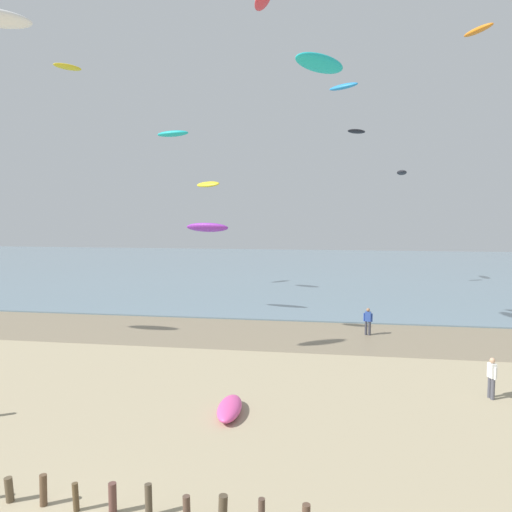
{
  "coord_description": "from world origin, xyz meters",
  "views": [
    {
      "loc": [
        6.39,
        -8.05,
        7.51
      ],
      "look_at": [
        3.31,
        11.55,
        5.83
      ],
      "focal_mm": 34.0,
      "sensor_mm": 36.0,
      "label": 1
    }
  ],
  "objects": [
    {
      "name": "wet_sand_strip",
      "position": [
        0.0,
        21.76,
        0.0
      ],
      "size": [
        120.0,
        7.81,
        0.01
      ],
      "primitive_type": "cube",
      "color": "#84755B",
      "rests_on": "ground"
    },
    {
      "name": "sea",
      "position": [
        0.0,
        60.66,
        0.05
      ],
      "size": [
        160.0,
        70.0,
        0.1
      ],
      "primitive_type": "cube",
      "color": "slate",
      "rests_on": "ground"
    },
    {
      "name": "groyne_near",
      "position": [
        1.33,
        2.86,
        0.38
      ],
      "size": [
        9.83,
        0.35,
        0.83
      ],
      "color": "#4A3E27",
      "rests_on": "ground"
    },
    {
      "name": "person_nearest_camera",
      "position": [
        8.68,
        22.51,
        0.92
      ],
      "size": [
        0.56,
        0.29,
        1.71
      ],
      "color": "#383842",
      "rests_on": "ground"
    },
    {
      "name": "person_by_waterline",
      "position": [
        12.92,
        12.51,
        0.92
      ],
      "size": [
        0.31,
        0.55,
        1.71
      ],
      "color": "#4C4C56",
      "rests_on": "ground"
    },
    {
      "name": "grounded_kite",
      "position": [
        2.66,
        9.28,
        0.25
      ],
      "size": [
        1.06,
        2.52,
        0.49
      ],
      "primitive_type": "ellipsoid",
      "rotation": [
        0.0,
        0.0,
        4.78
      ],
      "color": "#E54C99",
      "rests_on": "ground"
    },
    {
      "name": "kite_aloft_2",
      "position": [
        17.51,
        33.49,
        21.97
      ],
      "size": [
        2.3,
        3.0,
        0.68
      ],
      "primitive_type": "ellipsoid",
      "rotation": [
        -0.26,
        0.0,
        2.09
      ],
      "color": "orange"
    },
    {
      "name": "kite_aloft_4",
      "position": [
        -2.67,
        18.95,
        12.13
      ],
      "size": [
        2.15,
        1.18,
        0.34
      ],
      "primitive_type": "ellipsoid",
      "rotation": [
        -0.03,
        0.0,
        6.02
      ],
      "color": "#19B2B7"
    },
    {
      "name": "kite_aloft_6",
      "position": [
        5.79,
        13.01,
        13.85
      ],
      "size": [
        2.61,
        2.87,
        0.8
      ],
      "primitive_type": "ellipsoid",
      "rotation": [
        -0.44,
        0.0,
        0.88
      ],
      "color": "#19B2B7"
    },
    {
      "name": "kite_aloft_7",
      "position": [
        -17.99,
        34.71,
        21.16
      ],
      "size": [
        2.36,
        2.58,
        0.58
      ],
      "primitive_type": "ellipsoid",
      "rotation": [
        -0.21,
        0.0,
        0.87
      ],
      "color": "yellow"
    },
    {
      "name": "kite_aloft_8",
      "position": [
        13.76,
        46.81,
        12.1
      ],
      "size": [
        1.05,
        3.06,
        0.58
      ],
      "primitive_type": "ellipsoid",
      "rotation": [
        -0.09,
        0.0,
        4.7
      ],
      "color": "black"
    },
    {
      "name": "kite_aloft_9",
      "position": [
        6.97,
        23.61,
        15.55
      ],
      "size": [
        2.13,
        1.81,
        0.54
      ],
      "primitive_type": "ellipsoid",
      "rotation": [
        0.34,
        0.0,
        5.67
      ],
      "color": "#2384D1"
    },
    {
      "name": "kite_aloft_10",
      "position": [
        8.65,
        41.93,
        15.81
      ],
      "size": [
        2.16,
        1.8,
        0.54
      ],
      "primitive_type": "ellipsoid",
      "rotation": [
        -0.34,
        0.0,
        0.6
      ],
      "color": "black"
    },
    {
      "name": "kite_aloft_11",
      "position": [
        -5.34,
        37.1,
        10.42
      ],
      "size": [
        2.94,
        2.22,
        0.82
      ],
      "primitive_type": "ellipsoid",
      "rotation": [
        0.49,
        0.0,
        5.78
      ],
      "color": "yellow"
    },
    {
      "name": "kite_aloft_12",
      "position": [
        -2.97,
        27.61,
        6.58
      ],
      "size": [
        3.73,
        2.1,
        1.0
      ],
      "primitive_type": "ellipsoid",
      "rotation": [
        -0.45,
        0.0,
        6.03
      ],
      "color": "purple"
    }
  ]
}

